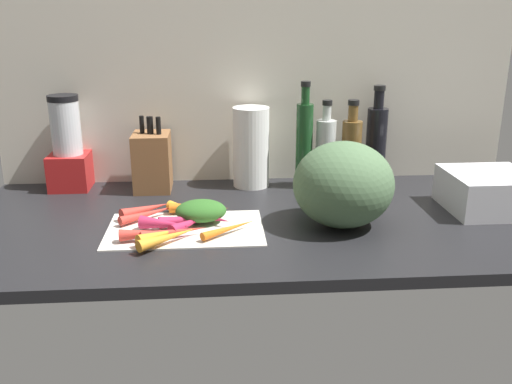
# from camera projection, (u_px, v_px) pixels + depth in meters

# --- Properties ---
(ground_plane) EXTENTS (1.70, 0.80, 0.03)m
(ground_plane) POSITION_uv_depth(u_px,v_px,m) (267.00, 221.00, 1.57)
(ground_plane) COLOR black
(wall_back) EXTENTS (1.70, 0.03, 0.60)m
(wall_back) POSITION_uv_depth(u_px,v_px,m) (257.00, 91.00, 1.84)
(wall_back) COLOR beige
(wall_back) RESTS_ON ground_plane
(cutting_board) EXTENTS (0.41, 0.26, 0.01)m
(cutting_board) POSITION_uv_depth(u_px,v_px,m) (185.00, 229.00, 1.47)
(cutting_board) COLOR beige
(cutting_board) RESTS_ON ground_plane
(carrot_0) EXTENTS (0.11, 0.08, 0.03)m
(carrot_0) POSITION_uv_depth(u_px,v_px,m) (212.00, 218.00, 1.49)
(carrot_0) COLOR #B2264C
(carrot_0) RESTS_ON cutting_board
(carrot_1) EXTENTS (0.11, 0.10, 0.03)m
(carrot_1) POSITION_uv_depth(u_px,v_px,m) (159.00, 235.00, 1.37)
(carrot_1) COLOR orange
(carrot_1) RESTS_ON cutting_board
(carrot_2) EXTENTS (0.17, 0.07, 0.03)m
(carrot_2) POSITION_uv_depth(u_px,v_px,m) (190.00, 219.00, 1.47)
(carrot_2) COLOR #B2264C
(carrot_2) RESTS_ON cutting_board
(carrot_3) EXTENTS (0.15, 0.12, 0.02)m
(carrot_3) POSITION_uv_depth(u_px,v_px,m) (229.00, 228.00, 1.43)
(carrot_3) COLOR orange
(carrot_3) RESTS_ON cutting_board
(carrot_4) EXTENTS (0.17, 0.08, 0.03)m
(carrot_4) POSITION_uv_depth(u_px,v_px,m) (174.00, 232.00, 1.40)
(carrot_4) COLOR red
(carrot_4) RESTS_ON cutting_board
(carrot_5) EXTENTS (0.15, 0.04, 0.03)m
(carrot_5) POSITION_uv_depth(u_px,v_px,m) (150.00, 234.00, 1.38)
(carrot_5) COLOR red
(carrot_5) RESTS_ON cutting_board
(carrot_6) EXTENTS (0.15, 0.13, 0.03)m
(carrot_6) POSITION_uv_depth(u_px,v_px,m) (168.00, 237.00, 1.36)
(carrot_6) COLOR orange
(carrot_6) RESTS_ON cutting_board
(carrot_7) EXTENTS (0.11, 0.09, 0.03)m
(carrot_7) POSITION_uv_depth(u_px,v_px,m) (185.00, 209.00, 1.56)
(carrot_7) COLOR orange
(carrot_7) RESTS_ON cutting_board
(carrot_8) EXTENTS (0.14, 0.07, 0.04)m
(carrot_8) POSITION_uv_depth(u_px,v_px,m) (165.00, 224.00, 1.44)
(carrot_8) COLOR #B2264C
(carrot_8) RESTS_ON cutting_board
(carrot_9) EXTENTS (0.17, 0.04, 0.03)m
(carrot_9) POSITION_uv_depth(u_px,v_px,m) (199.00, 208.00, 1.56)
(carrot_9) COLOR orange
(carrot_9) RESTS_ON cutting_board
(carrot_10) EXTENTS (0.16, 0.13, 0.03)m
(carrot_10) POSITION_uv_depth(u_px,v_px,m) (149.00, 213.00, 1.53)
(carrot_10) COLOR red
(carrot_10) RESTS_ON cutting_board
(carrot_11) EXTENTS (0.14, 0.11, 0.03)m
(carrot_11) POSITION_uv_depth(u_px,v_px,m) (146.00, 209.00, 1.55)
(carrot_11) COLOR red
(carrot_11) RESTS_ON cutting_board
(carrot_12) EXTENTS (0.11, 0.13, 0.03)m
(carrot_12) POSITION_uv_depth(u_px,v_px,m) (191.00, 223.00, 1.46)
(carrot_12) COLOR #B2264C
(carrot_12) RESTS_ON cutting_board
(carrot_greens_pile) EXTENTS (0.14, 0.11, 0.06)m
(carrot_greens_pile) POSITION_uv_depth(u_px,v_px,m) (201.00, 211.00, 1.50)
(carrot_greens_pile) COLOR #2D6023
(carrot_greens_pile) RESTS_ON cutting_board
(winter_squash) EXTENTS (0.27, 0.26, 0.23)m
(winter_squash) POSITION_uv_depth(u_px,v_px,m) (343.00, 185.00, 1.47)
(winter_squash) COLOR #4C6B47
(winter_squash) RESTS_ON ground_plane
(knife_block) EXTENTS (0.12, 0.14, 0.24)m
(knife_block) POSITION_uv_depth(u_px,v_px,m) (152.00, 161.00, 1.77)
(knife_block) COLOR brown
(knife_block) RESTS_ON ground_plane
(blender_appliance) EXTENTS (0.12, 0.12, 0.30)m
(blender_appliance) POSITION_uv_depth(u_px,v_px,m) (68.00, 149.00, 1.77)
(blender_appliance) COLOR red
(blender_appliance) RESTS_ON ground_plane
(paper_towel_roll) EXTENTS (0.12, 0.12, 0.26)m
(paper_towel_roll) POSITION_uv_depth(u_px,v_px,m) (251.00, 147.00, 1.80)
(paper_towel_roll) COLOR white
(paper_towel_roll) RESTS_ON ground_plane
(bottle_0) EXTENTS (0.05, 0.05, 0.34)m
(bottle_0) POSITION_uv_depth(u_px,v_px,m) (304.00, 143.00, 1.78)
(bottle_0) COLOR #19421E
(bottle_0) RESTS_ON ground_plane
(bottle_1) EXTENTS (0.06, 0.06, 0.29)m
(bottle_1) POSITION_uv_depth(u_px,v_px,m) (325.00, 152.00, 1.80)
(bottle_1) COLOR silver
(bottle_1) RESTS_ON ground_plane
(bottle_2) EXTENTS (0.06, 0.06, 0.28)m
(bottle_2) POSITION_uv_depth(u_px,v_px,m) (351.00, 151.00, 1.80)
(bottle_2) COLOR brown
(bottle_2) RESTS_ON ground_plane
(bottle_3) EXTENTS (0.07, 0.07, 0.32)m
(bottle_3) POSITION_uv_depth(u_px,v_px,m) (376.00, 142.00, 1.85)
(bottle_3) COLOR black
(bottle_3) RESTS_ON ground_plane
(dish_rack) EXTENTS (0.23, 0.23, 0.11)m
(dish_rack) POSITION_uv_depth(u_px,v_px,m) (488.00, 191.00, 1.60)
(dish_rack) COLOR silver
(dish_rack) RESTS_ON ground_plane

